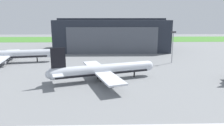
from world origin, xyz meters
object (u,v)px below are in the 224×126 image
(airliner_near_right, at_px, (103,70))
(apron_light_mast, at_px, (173,44))
(airliner_far_right, at_px, (6,55))
(maintenance_hangar, at_px, (112,35))

(airliner_near_right, bearing_deg, apron_light_mast, 39.84)
(airliner_far_right, distance_m, airliner_near_right, 56.52)
(maintenance_hangar, height_order, apron_light_mast, maintenance_hangar)
(maintenance_hangar, distance_m, airliner_far_right, 69.85)
(airliner_far_right, relative_size, airliner_near_right, 1.19)
(airliner_far_right, bearing_deg, airliner_near_right, -31.42)
(airliner_far_right, relative_size, apron_light_mast, 2.89)
(maintenance_hangar, relative_size, airliner_near_right, 1.95)
(airliner_far_right, height_order, apron_light_mast, apron_light_mast)
(airliner_near_right, bearing_deg, airliner_far_right, 148.58)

